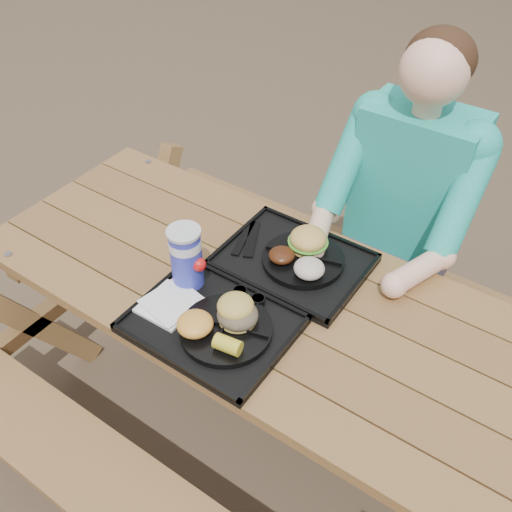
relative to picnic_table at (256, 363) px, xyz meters
The scene contains 18 objects.
ground 0.38m from the picnic_table, ahead, with size 60.00×60.00×0.00m, color #999999.
picnic_table is the anchor object (origin of this frame).
tray_near 0.43m from the picnic_table, 93.84° to the right, with size 0.45×0.35×0.02m, color black.
tray_far 0.42m from the picnic_table, 75.78° to the left, with size 0.45×0.35×0.02m, color black.
plate_near 0.46m from the picnic_table, 78.68° to the right, with size 0.26×0.26×0.02m, color black.
plate_far 0.44m from the picnic_table, 67.10° to the left, with size 0.26×0.26×0.02m, color black.
napkin_stack 0.49m from the picnic_table, 125.45° to the right, with size 0.15×0.15×0.02m, color white.
soda_cup 0.53m from the picnic_table, 147.09° to the right, with size 0.09×0.09×0.19m, color #161DA6.
condiment_bbq 0.41m from the picnic_table, 96.11° to the right, with size 0.04×0.04×0.03m, color black.
condiment_mustard 0.42m from the picnic_table, 51.70° to the right, with size 0.04×0.04×0.03m, color yellow.
sandwich 0.50m from the picnic_table, 72.26° to the right, with size 0.11×0.11×0.11m, color gold, non-canonical shape.
mac_cheese 0.51m from the picnic_table, 94.57° to the right, with size 0.10×0.10×0.05m, color gold.
corn_cob 0.52m from the picnic_table, 70.73° to the right, with size 0.07×0.07×0.04m, color yellow, non-canonical shape.
cutlery_far 0.45m from the picnic_table, 128.53° to the left, with size 0.03×0.18×0.01m, color black.
burger 0.52m from the picnic_table, 74.85° to the left, with size 0.12×0.12×0.11m, color gold, non-canonical shape.
baked_beans 0.45m from the picnic_table, 80.78° to the left, with size 0.08×0.08×0.04m, color #411D0D.
potato_salad 0.47m from the picnic_table, 39.86° to the left, with size 0.09×0.09×0.05m, color beige.
diner 0.71m from the picnic_table, 70.79° to the left, with size 0.48×0.84×1.28m, color #1CA3C7, non-canonical shape.
Camera 1 is at (0.70, -1.01, 1.99)m, focal length 40.00 mm.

